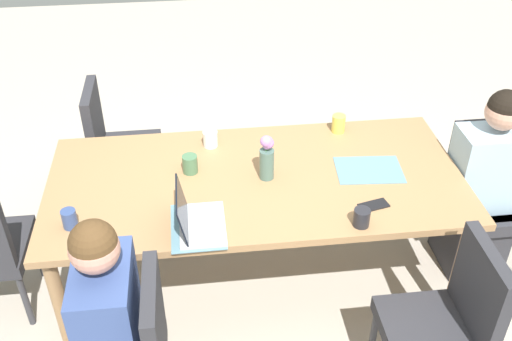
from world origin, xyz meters
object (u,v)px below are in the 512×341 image
Objects in this scene: dining_table at (256,188)px; phone_black at (374,205)px; chair_near_right_mid at (448,318)px; laptop_near_left_mid at (196,220)px; coffee_mug_near_left at (362,218)px; chair_far_left_far at (115,142)px; coffee_mug_centre_right at (69,219)px; flower_vase at (267,154)px; person_near_left_mid at (114,340)px; person_head_right_left_near at (482,193)px; coffee_mug_centre_left at (339,124)px; coffee_mug_far_left at (190,164)px; coffee_mug_near_right at (210,139)px; chair_head_right_left_near at (485,188)px.

dining_table is 14.88× the size of phone_black.
chair_near_right_mid is 2.81× the size of laptop_near_left_mid.
chair_far_left_far is at bearing 135.02° from coffee_mug_near_left.
chair_far_left_far is at bearing 126.57° from phone_black.
coffee_mug_centre_right is (-1.40, 0.15, 0.00)m from coffee_mug_near_left.
flower_vase reaches higher than chair_near_right_mid.
laptop_near_left_mid is at bearing 48.60° from person_near_left_mid.
coffee_mug_near_left is at bearing -152.69° from person_head_right_left_near.
coffee_mug_near_left is at bearing -44.98° from chair_far_left_far.
coffee_mug_centre_right is at bearing 162.11° from chair_near_right_mid.
laptop_near_left_mid is at bearing -138.35° from coffee_mug_centre_left.
coffee_mug_far_left is at bearing 146.10° from coffee_mug_near_left.
phone_black is (1.29, 0.50, 0.23)m from person_near_left_mid.
flower_vase reaches higher than coffee_mug_near_left.
dining_table is 23.06× the size of coffee_mug_centre_right.
chair_far_left_far is at bearing 94.15° from person_near_left_mid.
laptop_near_left_mid is at bearing 169.96° from phone_black.
coffee_mug_centre_left is (-0.24, 1.26, 0.31)m from chair_near_right_mid.
chair_far_left_far reaches higher than dining_table.
flower_vase is at bearing 131.08° from chair_near_right_mid.
coffee_mug_near_left reaches higher than dining_table.
coffee_mug_centre_right is (-0.94, -0.29, 0.12)m from dining_table.
person_near_left_mid reaches higher than chair_far_left_far.
person_head_right_left_near is 11.04× the size of coffee_mug_centre_left.
flower_vase is at bearing -51.29° from coffee_mug_near_right.
chair_head_right_left_near is 2.29m from person_near_left_mid.
coffee_mug_centre_left is (-0.84, 0.34, 0.31)m from chair_head_right_left_near.
coffee_mug_far_left reaches higher than phone_black.
coffee_mug_centre_left is at bearing 25.44° from coffee_mug_centre_right.
chair_near_right_mid reaches higher than coffee_mug_centre_right.
person_head_right_left_near reaches higher than chair_head_right_left_near.
chair_near_right_mid is at bearing -39.67° from coffee_mug_far_left.
chair_near_right_mid is (-0.54, -0.85, -0.03)m from person_head_right_left_near.
coffee_mug_near_right is 0.91× the size of coffee_mug_far_left.
coffee_mug_near_right is at bearing 128.71° from flower_vase.
phone_black is at bearing 21.32° from person_near_left_mid.
person_head_right_left_near reaches higher than flower_vase.
chair_near_right_mid is 8.78× the size of coffee_mug_far_left.
coffee_mug_far_left is at bearing 67.54° from person_near_left_mid.
coffee_mug_far_left is (-1.14, 0.95, 0.31)m from chair_near_right_mid.
laptop_near_left_mid reaches higher than coffee_mug_far_left.
coffee_mug_far_left reaches higher than coffee_mug_centre_right.
coffee_mug_near_left is 0.85× the size of coffee_mug_centre_left.
chair_head_right_left_near is 1.39m from flower_vase.
person_head_right_left_near reaches higher than dining_table.
flower_vase is 0.43m from coffee_mug_far_left.
person_near_left_mid is (-2.05, -0.82, 0.00)m from person_head_right_left_near.
person_near_left_mid is at bearing -136.02° from coffee_mug_centre_left.
phone_black is (-0.77, -0.31, 0.23)m from person_head_right_left_near.
chair_far_left_far is 1.32m from flower_vase.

